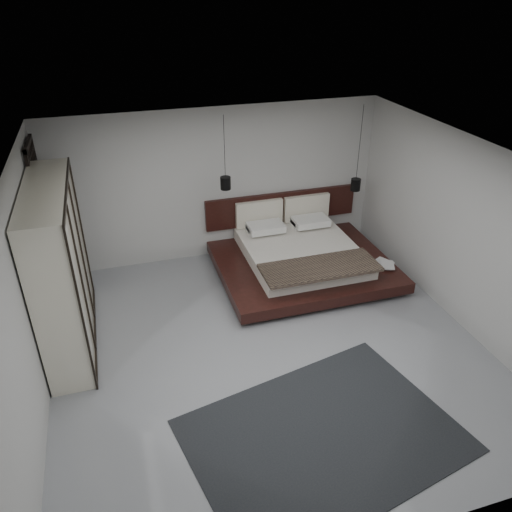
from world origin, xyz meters
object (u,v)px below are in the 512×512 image
object	(u,v)px
pendant_right	(356,184)
rug	(323,435)
lattice_screen	(46,222)
pendant_left	(226,183)
bed	(301,256)
wardrobe	(60,269)

from	to	relation	value
pendant_right	rug	bearing A→B (deg)	-119.73
lattice_screen	pendant_left	size ratio (longest dim) A/B	2.07
bed	wardrobe	world-z (taller)	wardrobe
bed	wardrobe	distance (m)	4.10
bed	wardrobe	size ratio (longest dim) A/B	1.23
lattice_screen	pendant_left	world-z (taller)	pendant_left
bed	rug	xyz separation A→B (m)	(-1.11, -3.60, -0.30)
bed	pendant_right	world-z (taller)	pendant_right
bed	pendant_right	xyz separation A→B (m)	(1.23, 0.49, 1.05)
bed	pendant_right	size ratio (longest dim) A/B	1.92
pendant_left	lattice_screen	bearing A→B (deg)	178.86
wardrobe	rug	world-z (taller)	wardrobe
pendant_right	pendant_left	bearing A→B (deg)	180.00
pendant_left	pendant_right	bearing A→B (deg)	0.00
bed	pendant_left	xyz separation A→B (m)	(-1.23, 0.49, 1.36)
lattice_screen	rug	size ratio (longest dim) A/B	0.85
wardrobe	rug	xyz separation A→B (m)	(2.80, -2.76, -1.18)
lattice_screen	pendant_left	distance (m)	2.96
wardrobe	rug	size ratio (longest dim) A/B	0.79
pendant_left	wardrobe	world-z (taller)	pendant_left
lattice_screen	pendant_right	size ratio (longest dim) A/B	1.67
bed	wardrobe	bearing A→B (deg)	-167.87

